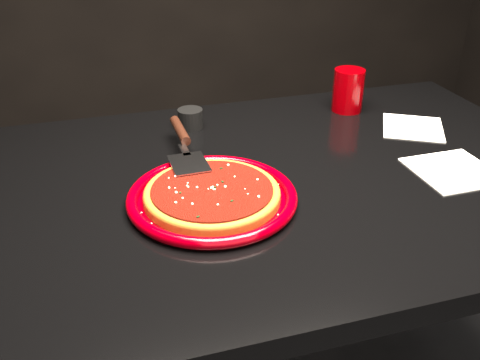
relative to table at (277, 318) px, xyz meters
name	(u,v)px	position (x,y,z in m)	size (l,w,h in m)	color
table	(277,318)	(0.00, 0.00, 0.00)	(1.20, 0.80, 0.75)	black
plate	(212,197)	(-0.16, -0.06, 0.39)	(0.30, 0.30, 0.02)	#760007
pizza_crust	(212,195)	(-0.16, -0.06, 0.39)	(0.24, 0.24, 0.01)	brown
pizza_crust_rim	(212,192)	(-0.16, -0.06, 0.40)	(0.24, 0.24, 0.02)	brown
pizza_sauce	(212,190)	(-0.16, -0.06, 0.40)	(0.21, 0.21, 0.01)	#66120A
parmesan_dusting	(212,187)	(-0.16, -0.06, 0.41)	(0.21, 0.21, 0.01)	#F3EBC2
basil_flecks	(212,188)	(-0.16, -0.06, 0.41)	(0.19, 0.19, 0.00)	black
pizza_server	(185,144)	(-0.17, 0.11, 0.41)	(0.08, 0.29, 0.02)	#AEB0B5
cup	(348,90)	(0.27, 0.27, 0.43)	(0.07, 0.07, 0.10)	#850003
napkin_a	(454,171)	(0.32, -0.09, 0.38)	(0.15, 0.15, 0.00)	white
napkin_b	(413,127)	(0.36, 0.12, 0.38)	(0.13, 0.14, 0.00)	white
ramekin	(190,119)	(-0.13, 0.27, 0.40)	(0.06, 0.06, 0.04)	black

